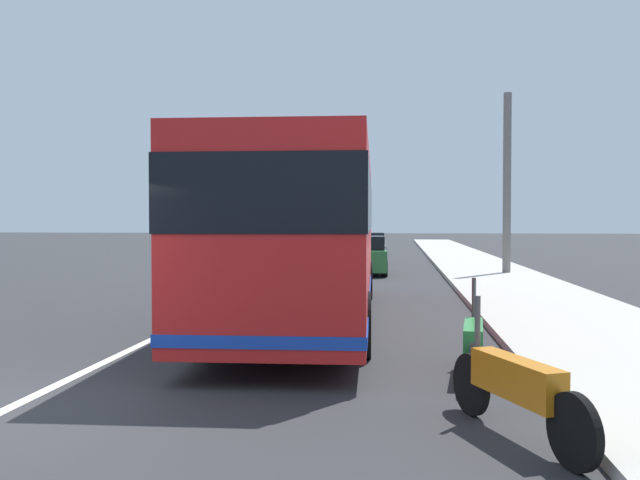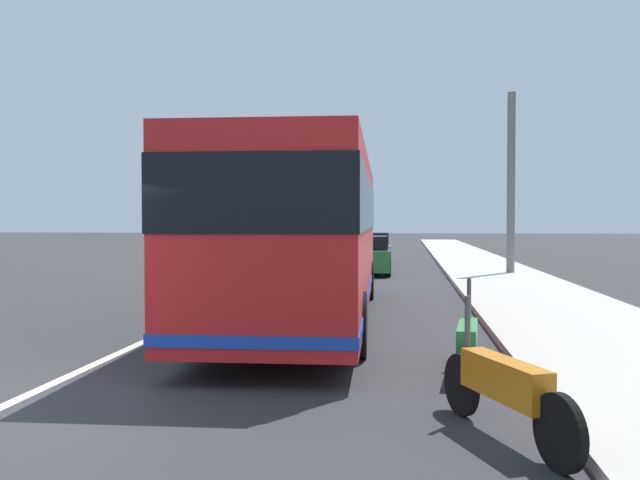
% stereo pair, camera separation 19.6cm
% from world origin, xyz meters
% --- Properties ---
extents(sidewalk_curb, '(110.00, 3.60, 0.14)m').
position_xyz_m(sidewalk_curb, '(10.00, -7.71, 0.07)').
color(sidewalk_curb, '#B2ADA3').
rests_on(sidewalk_curb, ground).
extents(lane_divider_line, '(110.00, 0.16, 0.01)m').
position_xyz_m(lane_divider_line, '(10.00, 0.00, 0.00)').
color(lane_divider_line, silver).
rests_on(lane_divider_line, ground).
extents(coach_bus, '(12.20, 3.03, 3.28)m').
position_xyz_m(coach_bus, '(7.18, -2.36, 1.89)').
color(coach_bus, red).
rests_on(coach_bus, ground).
extents(motorcycle_angled, '(2.19, 0.99, 1.28)m').
position_xyz_m(motorcycle_angled, '(-0.30, -5.32, 0.49)').
color(motorcycle_angled, black).
rests_on(motorcycle_angled, ground).
extents(motorcycle_far_end, '(2.30, 0.39, 1.25)m').
position_xyz_m(motorcycle_far_end, '(2.30, -5.22, 0.46)').
color(motorcycle_far_end, black).
rests_on(motorcycle_far_end, ground).
extents(car_oncoming, '(4.01, 2.00, 1.48)m').
position_xyz_m(car_oncoming, '(19.54, -2.88, 0.71)').
color(car_oncoming, '#2D7238').
rests_on(car_oncoming, ground).
extents(car_far_distant, '(4.49, 2.03, 1.56)m').
position_xyz_m(car_far_distant, '(48.21, 2.03, 0.73)').
color(car_far_distant, silver).
rests_on(car_far_distant, ground).
extents(car_side_street, '(4.62, 2.07, 1.49)m').
position_xyz_m(car_side_street, '(26.50, -2.71, 0.70)').
color(car_side_street, gray).
rests_on(car_side_street, ground).
extents(car_ahead_same_lane, '(4.62, 1.99, 1.42)m').
position_xyz_m(car_ahead_same_lane, '(43.25, 3.11, 0.68)').
color(car_ahead_same_lane, red).
rests_on(car_ahead_same_lane, ground).
extents(utility_pole, '(0.30, 0.30, 6.80)m').
position_xyz_m(utility_pole, '(19.20, -8.26, 3.40)').
color(utility_pole, slate).
rests_on(utility_pole, ground).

